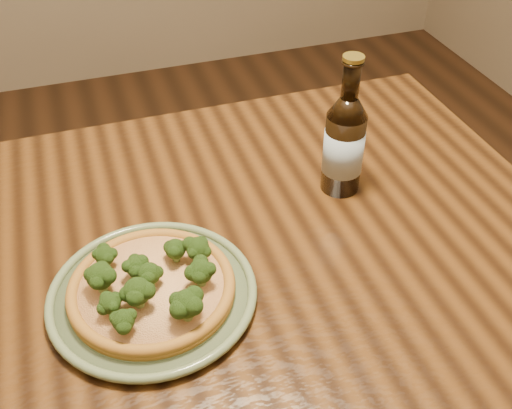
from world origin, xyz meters
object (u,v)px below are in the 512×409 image
object	(u,v)px
pizza	(151,286)
beer_bottle	(344,143)
plate	(153,294)
table	(104,321)

from	to	relation	value
pizza	beer_bottle	xyz separation A→B (m)	(0.38, 0.16, 0.07)
plate	pizza	size ratio (longest dim) A/B	1.26
plate	pizza	world-z (taller)	pizza
plate	beer_bottle	distance (m)	0.42
plate	beer_bottle	world-z (taller)	beer_bottle
table	pizza	world-z (taller)	pizza
table	beer_bottle	distance (m)	0.50
beer_bottle	table	bearing A→B (deg)	-158.98
table	beer_bottle	world-z (taller)	beer_bottle
pizza	beer_bottle	bearing A→B (deg)	23.32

